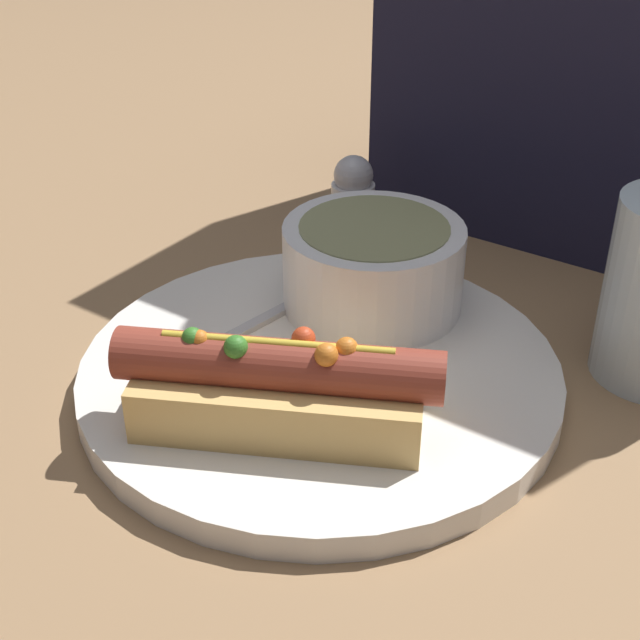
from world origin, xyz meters
TOP-DOWN VIEW (x-y plane):
  - ground_plane at (0.00, 0.00)m, footprint 4.00×4.00m
  - dinner_plate at (0.00, 0.00)m, footprint 0.30×0.30m
  - hot_dog at (0.02, -0.06)m, footprint 0.17×0.12m
  - soup_bowl at (-0.01, 0.08)m, footprint 0.12×0.12m
  - spoon at (-0.05, 0.05)m, footprint 0.05×0.17m
  - salt_shaker at (-0.09, 0.19)m, footprint 0.04×0.04m

SIDE VIEW (x-z plane):
  - ground_plane at x=0.00m, z-range 0.00..0.00m
  - dinner_plate at x=0.00m, z-range 0.00..0.02m
  - spoon at x=-0.05m, z-range 0.02..0.03m
  - salt_shaker at x=-0.09m, z-range 0.00..0.07m
  - hot_dog at x=0.02m, z-range 0.01..0.07m
  - soup_bowl at x=-0.01m, z-range 0.02..0.08m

